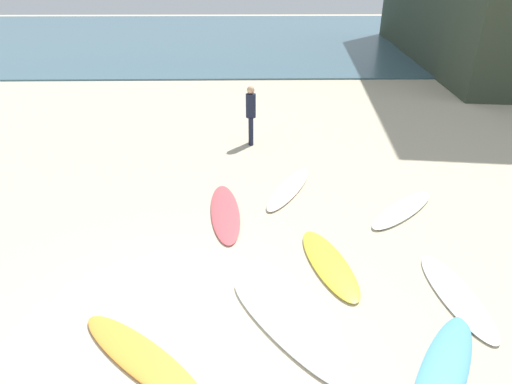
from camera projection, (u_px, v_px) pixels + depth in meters
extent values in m
plane|color=beige|center=(175.00, 346.00, 5.41)|extent=(120.00, 120.00, 0.00)
cube|color=#426675|center=(235.00, 33.00, 37.72)|extent=(120.00, 40.00, 0.08)
ellipsoid|color=#F69B36|center=(141.00, 357.00, 5.21)|extent=(2.03, 1.80, 0.07)
ellipsoid|color=white|center=(456.00, 295.00, 6.26)|extent=(0.70, 2.04, 0.06)
ellipsoid|color=#E54F55|center=(225.00, 212.00, 8.49)|extent=(0.83, 2.49, 0.07)
ellipsoid|color=silver|center=(285.00, 328.00, 5.65)|extent=(1.73, 2.22, 0.07)
ellipsoid|color=#F6DFCF|center=(289.00, 188.00, 9.45)|extent=(1.48, 2.38, 0.09)
ellipsoid|color=silver|center=(403.00, 209.00, 8.57)|extent=(1.96, 1.89, 0.08)
ellipsoid|color=yellow|center=(329.00, 263.00, 6.94)|extent=(0.99, 2.10, 0.08)
ellipsoid|color=#4F9DD5|center=(443.00, 373.00, 5.00)|extent=(1.73, 2.14, 0.07)
cylinder|color=#191E33|center=(251.00, 130.00, 12.06)|extent=(0.14, 0.14, 0.79)
cylinder|color=#191E33|center=(251.00, 132.00, 11.88)|extent=(0.14, 0.14, 0.79)
cylinder|color=#191E33|center=(251.00, 106.00, 11.64)|extent=(0.28, 0.28, 0.66)
sphere|color=tan|center=(251.00, 90.00, 11.44)|extent=(0.22, 0.22, 0.22)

